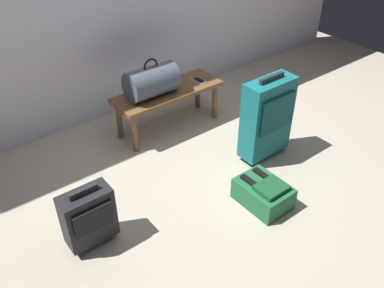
{
  "coord_description": "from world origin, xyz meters",
  "views": [
    {
      "loc": [
        -1.65,
        -1.63,
        2.05
      ],
      "look_at": [
        -0.1,
        0.36,
        0.25
      ],
      "focal_mm": 37.48,
      "sensor_mm": 36.0,
      "label": 1
    }
  ],
  "objects_px": {
    "duffel_bag_slate": "(152,81)",
    "suitcase_small_charcoal": "(89,216)",
    "backpack_green": "(263,193)",
    "bench": "(168,96)",
    "suitcase_upright_teal": "(267,117)",
    "cell_phone": "(199,80)"
  },
  "relations": [
    {
      "from": "duffel_bag_slate",
      "to": "suitcase_small_charcoal",
      "type": "xyz_separation_m",
      "value": [
        -1.03,
        -0.83,
        -0.28
      ]
    },
    {
      "from": "backpack_green",
      "to": "bench",
      "type": "bearing_deg",
      "value": 87.54
    },
    {
      "from": "bench",
      "to": "backpack_green",
      "type": "height_order",
      "value": "bench"
    },
    {
      "from": "duffel_bag_slate",
      "to": "suitcase_upright_teal",
      "type": "relative_size",
      "value": 0.59
    },
    {
      "from": "suitcase_upright_teal",
      "to": "bench",
      "type": "bearing_deg",
      "value": 113.12
    },
    {
      "from": "bench",
      "to": "backpack_green",
      "type": "bearing_deg",
      "value": -92.46
    },
    {
      "from": "bench",
      "to": "suitcase_upright_teal",
      "type": "bearing_deg",
      "value": -66.88
    },
    {
      "from": "bench",
      "to": "duffel_bag_slate",
      "type": "xyz_separation_m",
      "value": [
        -0.16,
        0.0,
        0.19
      ]
    },
    {
      "from": "suitcase_upright_teal",
      "to": "suitcase_small_charcoal",
      "type": "xyz_separation_m",
      "value": [
        -1.56,
        0.02,
        -0.14
      ]
    },
    {
      "from": "duffel_bag_slate",
      "to": "cell_phone",
      "type": "relative_size",
      "value": 3.06
    },
    {
      "from": "bench",
      "to": "duffel_bag_slate",
      "type": "distance_m",
      "value": 0.25
    },
    {
      "from": "bench",
      "to": "cell_phone",
      "type": "xyz_separation_m",
      "value": [
        0.33,
        -0.03,
        0.06
      ]
    },
    {
      "from": "suitcase_upright_teal",
      "to": "suitcase_small_charcoal",
      "type": "distance_m",
      "value": 1.56
    },
    {
      "from": "bench",
      "to": "cell_phone",
      "type": "relative_size",
      "value": 6.94
    },
    {
      "from": "suitcase_upright_teal",
      "to": "duffel_bag_slate",
      "type": "bearing_deg",
      "value": 121.63
    },
    {
      "from": "cell_phone",
      "to": "suitcase_small_charcoal",
      "type": "xyz_separation_m",
      "value": [
        -1.52,
        -0.81,
        -0.15
      ]
    },
    {
      "from": "bench",
      "to": "backpack_green",
      "type": "relative_size",
      "value": 2.63
    },
    {
      "from": "suitcase_small_charcoal",
      "to": "backpack_green",
      "type": "distance_m",
      "value": 1.22
    },
    {
      "from": "suitcase_upright_teal",
      "to": "suitcase_small_charcoal",
      "type": "bearing_deg",
      "value": 179.33
    },
    {
      "from": "bench",
      "to": "duffel_bag_slate",
      "type": "bearing_deg",
      "value": 180.0
    },
    {
      "from": "suitcase_upright_teal",
      "to": "backpack_green",
      "type": "height_order",
      "value": "suitcase_upright_teal"
    },
    {
      "from": "suitcase_small_charcoal",
      "to": "backpack_green",
      "type": "relative_size",
      "value": 1.21
    }
  ]
}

